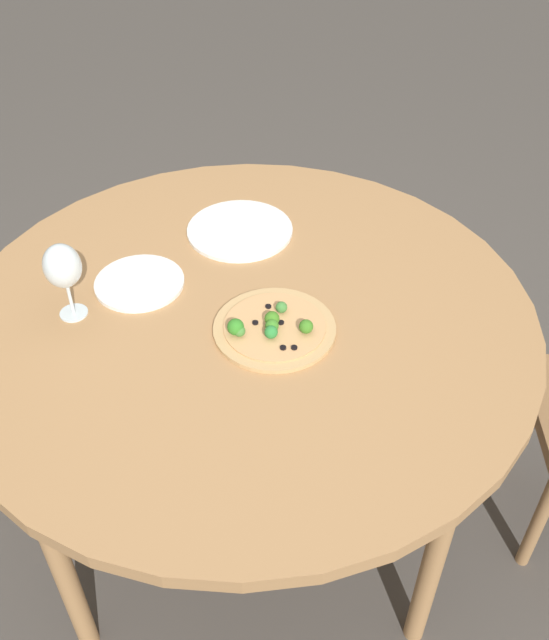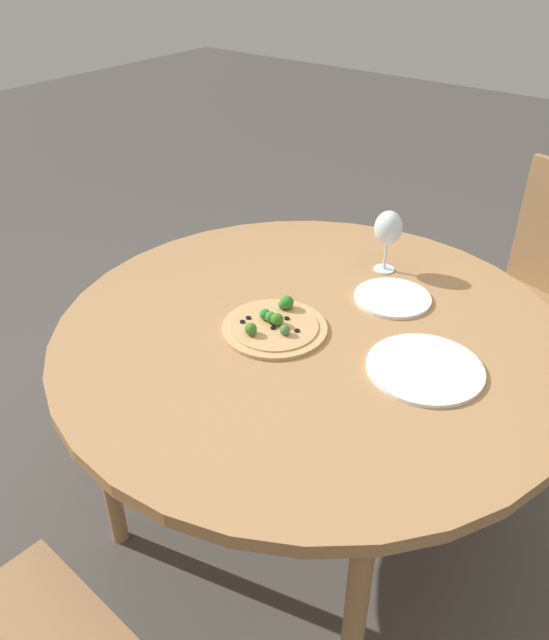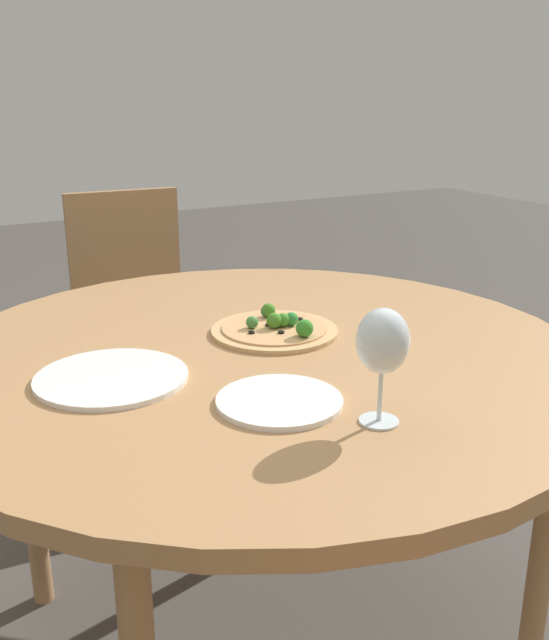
% 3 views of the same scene
% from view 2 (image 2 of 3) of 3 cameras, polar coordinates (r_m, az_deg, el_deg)
% --- Properties ---
extents(ground_plane, '(12.00, 12.00, 0.00)m').
position_cam_2_polar(ground_plane, '(2.15, 2.71, -17.60)').
color(ground_plane, '#4C4742').
extents(dining_table, '(1.35, 1.35, 0.76)m').
position_cam_2_polar(dining_table, '(1.67, 3.33, -2.30)').
color(dining_table, '#A87A4C').
rests_on(dining_table, ground_plane).
extents(chair_2, '(0.50, 0.50, 0.94)m').
position_cam_2_polar(chair_2, '(2.49, 22.71, 2.56)').
color(chair_2, '#997047').
rests_on(chair_2, ground_plane).
extents(pizza, '(0.28, 0.28, 0.05)m').
position_cam_2_polar(pizza, '(1.62, -0.03, -0.49)').
color(pizza, tan).
rests_on(pizza, dining_table).
extents(wine_glass, '(0.08, 0.08, 0.19)m').
position_cam_2_polar(wine_glass, '(1.87, 10.36, 8.17)').
color(wine_glass, silver).
rests_on(wine_glass, dining_table).
extents(plate_near, '(0.22, 0.22, 0.01)m').
position_cam_2_polar(plate_near, '(1.78, 10.73, 2.01)').
color(plate_near, white).
rests_on(plate_near, dining_table).
extents(plate_far, '(0.28, 0.28, 0.01)m').
position_cam_2_polar(plate_far, '(1.53, 13.59, -4.31)').
color(plate_far, white).
rests_on(plate_far, dining_table).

